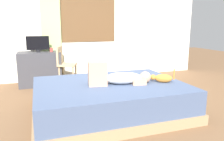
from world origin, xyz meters
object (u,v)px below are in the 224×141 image
(person_lying, at_px, (117,76))
(cup, at_px, (51,50))
(bed, at_px, (110,99))
(cat, at_px, (162,78))
(chair_by_desk, at_px, (64,62))
(tv_monitor, at_px, (38,44))
(desk, at_px, (40,69))

(person_lying, distance_m, cup, 2.26)
(bed, height_order, cup, cup)
(person_lying, relative_size, cup, 10.78)
(cat, relative_size, cup, 3.69)
(chair_by_desk, bearing_deg, cup, 152.41)
(bed, relative_size, chair_by_desk, 2.60)
(bed, height_order, person_lying, person_lying)
(cup, distance_m, chair_by_desk, 0.40)
(cat, distance_m, tv_monitor, 2.89)
(person_lying, xyz_separation_m, cup, (-0.78, 2.11, 0.20))
(cup, bearing_deg, person_lying, -69.62)
(desk, height_order, chair_by_desk, chair_by_desk)
(desk, distance_m, cup, 0.49)
(chair_by_desk, bearing_deg, cat, -60.16)
(cup, bearing_deg, bed, -71.10)
(person_lying, distance_m, chair_by_desk, 2.04)
(person_lying, bearing_deg, desk, 116.13)
(bed, relative_size, person_lying, 2.37)
(desk, bearing_deg, cup, -7.30)
(tv_monitor, bearing_deg, cup, -7.08)
(cat, bearing_deg, cup, 123.15)
(cat, bearing_deg, person_lying, 168.58)
(person_lying, xyz_separation_m, tv_monitor, (-1.06, 2.14, 0.34))
(bed, distance_m, desk, 2.30)
(cat, bearing_deg, chair_by_desk, 119.84)
(chair_by_desk, bearing_deg, bed, -76.89)
(bed, relative_size, tv_monitor, 4.65)
(bed, distance_m, cup, 2.23)
(desk, relative_size, tv_monitor, 1.87)
(bed, xyz_separation_m, chair_by_desk, (-0.45, 1.91, 0.28))
(bed, bearing_deg, chair_by_desk, 103.11)
(tv_monitor, relative_size, cup, 5.50)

